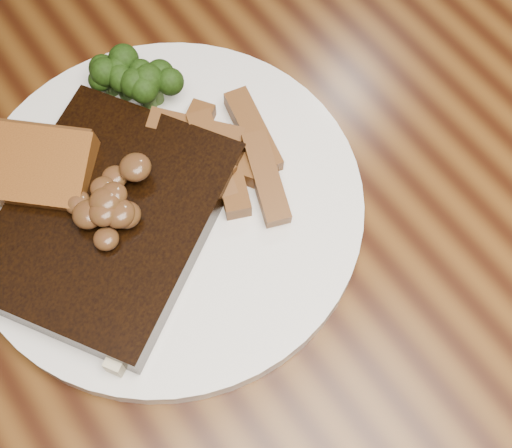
{
  "coord_description": "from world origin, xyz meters",
  "views": [
    {
      "loc": [
        -0.13,
        -0.18,
        1.26
      ],
      "look_at": [
        0.01,
        0.01,
        0.78
      ],
      "focal_mm": 50.0,
      "sensor_mm": 36.0,
      "label": 1
    }
  ],
  "objects_px": {
    "dining_table": "(254,290)",
    "potato_wedges": "(233,157)",
    "steak": "(109,220)",
    "garlic_bread": "(26,179)",
    "plate": "(167,205)"
  },
  "relations": [
    {
      "from": "steak",
      "to": "potato_wedges",
      "type": "relative_size",
      "value": 1.93
    },
    {
      "from": "plate",
      "to": "garlic_bread",
      "type": "relative_size",
      "value": 2.81
    },
    {
      "from": "potato_wedges",
      "to": "dining_table",
      "type": "bearing_deg",
      "value": -112.12
    },
    {
      "from": "steak",
      "to": "dining_table",
      "type": "bearing_deg",
      "value": -73.9
    },
    {
      "from": "plate",
      "to": "garlic_bread",
      "type": "height_order",
      "value": "garlic_bread"
    },
    {
      "from": "plate",
      "to": "steak",
      "type": "xyz_separation_m",
      "value": [
        -0.05,
        0.0,
        0.02
      ]
    },
    {
      "from": "dining_table",
      "to": "potato_wedges",
      "type": "distance_m",
      "value": 0.14
    },
    {
      "from": "dining_table",
      "to": "plate",
      "type": "distance_m",
      "value": 0.13
    },
    {
      "from": "dining_table",
      "to": "steak",
      "type": "relative_size",
      "value": 8.37
    },
    {
      "from": "dining_table",
      "to": "potato_wedges",
      "type": "relative_size",
      "value": 16.15
    },
    {
      "from": "plate",
      "to": "garlic_bread",
      "type": "bearing_deg",
      "value": 137.33
    },
    {
      "from": "garlic_bread",
      "to": "potato_wedges",
      "type": "xyz_separation_m",
      "value": [
        0.14,
        -0.08,
        -0.0
      ]
    },
    {
      "from": "plate",
      "to": "steak",
      "type": "relative_size",
      "value": 1.64
    },
    {
      "from": "garlic_bread",
      "to": "steak",
      "type": "bearing_deg",
      "value": -20.31
    },
    {
      "from": "plate",
      "to": "potato_wedges",
      "type": "height_order",
      "value": "potato_wedges"
    }
  ]
}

